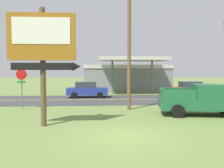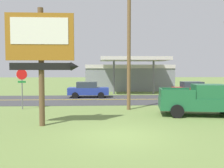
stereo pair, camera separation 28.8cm
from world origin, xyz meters
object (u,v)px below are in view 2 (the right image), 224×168
object	(u,v)px
gas_station	(128,77)
pickup_green_parked_on_lawn	(202,100)
car_blue_near_lane	(88,90)
utility_pole	(129,36)
motel_sign	(42,47)
stop_sign	(22,81)
car_red_mid_lane	(193,89)

from	to	relation	value
gas_station	pickup_green_parked_on_lawn	bearing A→B (deg)	-83.17
pickup_green_parked_on_lawn	car_blue_near_lane	distance (m)	13.03
utility_pole	gas_station	bearing A→B (deg)	83.49
motel_sign	gas_station	world-z (taller)	motel_sign
utility_pole	car_blue_near_lane	bearing A→B (deg)	112.59
utility_pole	pickup_green_parked_on_lawn	bearing A→B (deg)	-30.11
pickup_green_parked_on_lawn	utility_pole	bearing A→B (deg)	149.89
utility_pole	pickup_green_parked_on_lawn	world-z (taller)	utility_pole
stop_sign	car_blue_near_lane	world-z (taller)	stop_sign
motel_sign	car_red_mid_lane	xyz separation A→B (m)	(12.76, 13.01, -3.18)
gas_station	pickup_green_parked_on_lawn	world-z (taller)	gas_station
motel_sign	utility_pole	size ratio (longest dim) A/B	0.60
stop_sign	car_red_mid_lane	xyz separation A→B (m)	(15.54, 7.47, -1.20)
stop_sign	car_blue_near_lane	distance (m)	8.76
motel_sign	gas_station	bearing A→B (deg)	72.75
car_red_mid_lane	utility_pole	bearing A→B (deg)	-134.30
utility_pole	stop_sign	bearing A→B (deg)	176.08
pickup_green_parked_on_lawn	car_red_mid_lane	xyz separation A→B (m)	(3.47, 10.52, -0.13)
motel_sign	car_blue_near_lane	size ratio (longest dim) A/B	1.42
stop_sign	utility_pole	world-z (taller)	utility_pole
gas_station	car_blue_near_lane	xyz separation A→B (m)	(-5.30, -9.28, -1.11)
motel_sign	utility_pole	world-z (taller)	utility_pole
gas_station	car_blue_near_lane	distance (m)	10.75
gas_station	utility_pole	bearing A→B (deg)	-96.51
motel_sign	stop_sign	distance (m)	6.51
car_red_mid_lane	pickup_green_parked_on_lawn	bearing A→B (deg)	-108.24
pickup_green_parked_on_lawn	car_red_mid_lane	bearing A→B (deg)	71.76
gas_station	stop_sign	bearing A→B (deg)	-120.07
utility_pole	pickup_green_parked_on_lawn	size ratio (longest dim) A/B	1.83
pickup_green_parked_on_lawn	car_red_mid_lane	distance (m)	11.08
utility_pole	car_blue_near_lane	world-z (taller)	utility_pole
stop_sign	gas_station	world-z (taller)	gas_station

